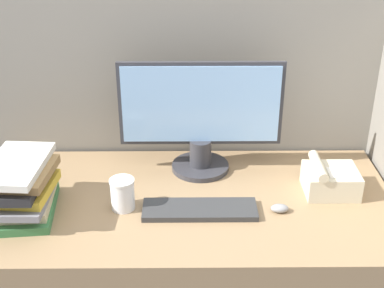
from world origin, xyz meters
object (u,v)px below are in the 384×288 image
at_px(keyboard, 200,210).
at_px(book_stack, 21,188).
at_px(coffee_cup, 123,194).
at_px(mouse, 280,208).
at_px(monitor, 201,120).
at_px(desk_telephone, 330,180).

bearing_deg(keyboard, book_stack, 179.92).
bearing_deg(coffee_cup, mouse, -2.92).
xyz_separation_m(monitor, coffee_cup, (-0.28, -0.28, -0.15)).
bearing_deg(desk_telephone, coffee_cup, -172.12).
xyz_separation_m(mouse, coffee_cup, (-0.54, 0.03, 0.04)).
relative_size(mouse, coffee_cup, 0.54).
relative_size(book_stack, desk_telephone, 1.65).
xyz_separation_m(keyboard, mouse, (0.28, 0.00, 0.00)).
relative_size(coffee_cup, book_stack, 0.36).
distance_m(coffee_cup, book_stack, 0.34).
bearing_deg(desk_telephone, keyboard, -164.68).
bearing_deg(keyboard, monitor, 88.39).
distance_m(mouse, desk_telephone, 0.24).
bearing_deg(coffee_cup, desk_telephone, 7.88).
bearing_deg(monitor, coffee_cup, -134.76).
bearing_deg(desk_telephone, monitor, 159.52).
bearing_deg(monitor, mouse, -48.78).
relative_size(keyboard, desk_telephone, 2.08).
bearing_deg(keyboard, coffee_cup, 174.05).
relative_size(monitor, mouse, 10.00).
bearing_deg(desk_telephone, mouse, -146.94).
bearing_deg(desk_telephone, book_stack, -173.15).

